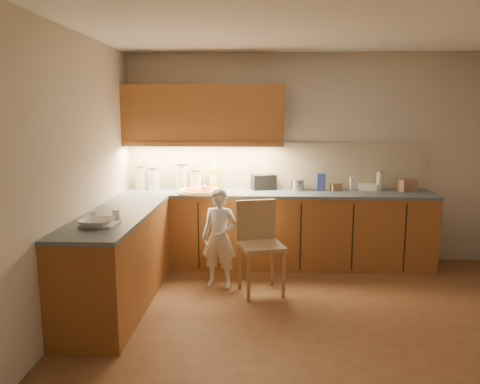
% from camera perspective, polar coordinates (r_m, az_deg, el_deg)
% --- Properties ---
extents(room, '(4.54, 4.50, 2.62)m').
position_cam_1_polar(room, '(3.96, 10.87, 6.66)').
color(room, brown).
rests_on(room, ground).
extents(l_counter, '(3.77, 2.62, 0.92)m').
position_cam_1_polar(l_counter, '(5.36, -1.29, -5.59)').
color(l_counter, '#93592A').
rests_on(l_counter, ground).
extents(backsplash, '(3.75, 0.02, 0.58)m').
position_cam_1_polar(backsplash, '(5.94, 4.47, 3.24)').
color(backsplash, '#B8AC8E').
rests_on(backsplash, l_counter).
extents(upper_cabinets, '(1.95, 0.36, 0.73)m').
position_cam_1_polar(upper_cabinets, '(5.78, -4.47, 9.40)').
color(upper_cabinets, '#93592A').
rests_on(upper_cabinets, ground).
extents(pizza_on_board, '(0.54, 0.54, 0.22)m').
position_cam_1_polar(pizza_on_board, '(5.61, -4.89, 0.11)').
color(pizza_on_board, tan).
rests_on(pizza_on_board, l_counter).
extents(child, '(0.44, 0.33, 1.07)m').
position_cam_1_polar(child, '(5.07, -2.49, -5.62)').
color(child, white).
rests_on(child, ground).
extents(wooden_chair, '(0.54, 0.54, 0.96)m').
position_cam_1_polar(wooden_chair, '(4.93, 2.33, -5.82)').
color(wooden_chair, tan).
rests_on(wooden_chair, ground).
extents(mixing_bowl, '(0.31, 0.31, 0.07)m').
position_cam_1_polar(mixing_bowl, '(4.13, -17.11, -3.61)').
color(mixing_bowl, white).
rests_on(mixing_bowl, l_counter).
extents(canister_a, '(0.15, 0.15, 0.30)m').
position_cam_1_polar(canister_a, '(5.99, -11.98, 1.76)').
color(canister_a, silver).
rests_on(canister_a, l_counter).
extents(canister_b, '(0.16, 0.16, 0.28)m').
position_cam_1_polar(canister_b, '(5.96, -10.50, 1.67)').
color(canister_b, white).
rests_on(canister_b, l_counter).
extents(canister_c, '(0.18, 0.18, 0.33)m').
position_cam_1_polar(canister_c, '(5.90, -7.07, 1.94)').
color(canister_c, silver).
rests_on(canister_c, l_counter).
extents(canister_d, '(0.15, 0.15, 0.25)m').
position_cam_1_polar(canister_d, '(5.87, -5.48, 1.54)').
color(canister_d, silver).
rests_on(canister_d, l_counter).
extents(oil_jug, '(0.12, 0.11, 0.31)m').
position_cam_1_polar(oil_jug, '(5.88, -3.22, 1.72)').
color(oil_jug, gold).
rests_on(oil_jug, l_counter).
extents(toaster, '(0.33, 0.24, 0.19)m').
position_cam_1_polar(toaster, '(5.85, 2.90, 1.22)').
color(toaster, black).
rests_on(toaster, l_counter).
extents(steel_pot, '(0.18, 0.18, 0.13)m').
position_cam_1_polar(steel_pot, '(5.83, 7.01, 0.87)').
color(steel_pot, '#B8B8BD').
rests_on(steel_pot, l_counter).
extents(blue_box, '(0.11, 0.07, 0.21)m').
position_cam_1_polar(blue_box, '(5.86, 9.84, 1.21)').
color(blue_box, '#334399').
rests_on(blue_box, l_counter).
extents(card_box_a, '(0.15, 0.12, 0.09)m').
position_cam_1_polar(card_box_a, '(5.90, 11.62, 0.62)').
color(card_box_a, '#A07A56').
rests_on(card_box_a, l_counter).
extents(white_bottle, '(0.07, 0.07, 0.17)m').
position_cam_1_polar(white_bottle, '(5.95, 13.51, 0.99)').
color(white_bottle, silver).
rests_on(white_bottle, l_counter).
extents(flat_pack, '(0.21, 0.15, 0.08)m').
position_cam_1_polar(flat_pack, '(6.01, 15.29, 0.60)').
color(flat_pack, white).
rests_on(flat_pack, l_counter).
extents(tall_jar, '(0.08, 0.08, 0.24)m').
position_cam_1_polar(tall_jar, '(6.01, 16.64, 1.32)').
color(tall_jar, white).
rests_on(tall_jar, l_counter).
extents(card_box_b, '(0.23, 0.20, 0.15)m').
position_cam_1_polar(card_box_b, '(6.08, 19.70, 0.79)').
color(card_box_b, '#9B7353').
rests_on(card_box_b, l_counter).
extents(dough_cloth, '(0.31, 0.25, 0.02)m').
position_cam_1_polar(dough_cloth, '(4.16, -16.70, -3.83)').
color(dough_cloth, silver).
rests_on(dough_cloth, l_counter).
extents(spice_jar_a, '(0.06, 0.06, 0.08)m').
position_cam_1_polar(spice_jar_a, '(4.40, -17.32, -2.77)').
color(spice_jar_a, white).
rests_on(spice_jar_a, l_counter).
extents(spice_jar_b, '(0.07, 0.07, 0.08)m').
position_cam_1_polar(spice_jar_b, '(4.38, -14.90, -2.66)').
color(spice_jar_b, white).
rests_on(spice_jar_b, l_counter).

